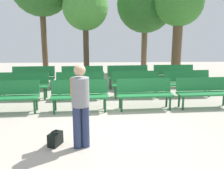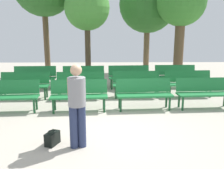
{
  "view_description": "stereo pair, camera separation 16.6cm",
  "coord_description": "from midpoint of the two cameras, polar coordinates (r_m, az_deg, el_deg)",
  "views": [
    {
      "loc": [
        -0.3,
        -5.32,
        2.29
      ],
      "look_at": [
        0.0,
        2.44,
        0.55
      ],
      "focal_mm": 40.11,
      "sensor_mm": 36.0,
      "label": 1
    },
    {
      "loc": [
        -0.14,
        -5.33,
        2.29
      ],
      "look_at": [
        0.0,
        2.44,
        0.55
      ],
      "focal_mm": 40.11,
      "sensor_mm": 36.0,
      "label": 2
    }
  ],
  "objects": [
    {
      "name": "tree_3",
      "position": [
        11.25,
        -5.29,
        16.87
      ],
      "size": [
        1.95,
        1.95,
        4.15
      ],
      "color": "#4C3A28",
      "rests_on": "ground_plane"
    },
    {
      "name": "bench_r0_c3",
      "position": [
        7.83,
        20.78,
        -1.39
      ],
      "size": [
        1.62,
        0.57,
        0.87
      ],
      "rotation": [
        0.0,
        0.0,
        0.06
      ],
      "color": "#1E7238",
      "rests_on": "ground_plane"
    },
    {
      "name": "bench_r0_c0",
      "position": [
        7.52,
        -21.72,
        -2.02
      ],
      "size": [
        1.63,
        0.59,
        0.87
      ],
      "rotation": [
        0.0,
        0.0,
        0.07
      ],
      "color": "#1E7238",
      "rests_on": "ground_plane"
    },
    {
      "name": "bench_r0_c1",
      "position": [
        7.11,
        -6.86,
        -2.02
      ],
      "size": [
        1.63,
        0.58,
        0.87
      ],
      "rotation": [
        0.0,
        0.0,
        0.06
      ],
      "color": "#1E7238",
      "rests_on": "ground_plane"
    },
    {
      "name": "bench_r1_c1",
      "position": [
        8.41,
        -6.61,
        0.27
      ],
      "size": [
        1.63,
        0.58,
        0.87
      ],
      "rotation": [
        0.0,
        0.0,
        0.06
      ],
      "color": "#1E7238",
      "rests_on": "ground_plane"
    },
    {
      "name": "bench_r1_c2",
      "position": [
        8.56,
        6.07,
        0.5
      ],
      "size": [
        1.61,
        0.5,
        0.87
      ],
      "rotation": [
        0.0,
        0.0,
        0.01
      ],
      "color": "#1E7238",
      "rests_on": "ground_plane"
    },
    {
      "name": "tree_0",
      "position": [
        13.22,
        8.51,
        17.58
      ],
      "size": [
        2.85,
        2.85,
        4.91
      ],
      "color": "brown",
      "rests_on": "ground_plane"
    },
    {
      "name": "bench_r2_c2",
      "position": [
        9.83,
        4.38,
        2.11
      ],
      "size": [
        1.62,
        0.56,
        0.87
      ],
      "rotation": [
        0.0,
        0.0,
        0.05
      ],
      "color": "#1E7238",
      "rests_on": "ground_plane"
    },
    {
      "name": "bench_r2_c0",
      "position": [
        10.06,
        -16.76,
        1.85
      ],
      "size": [
        1.62,
        0.56,
        0.87
      ],
      "rotation": [
        0.0,
        0.0,
        0.05
      ],
      "color": "#1E7238",
      "rests_on": "ground_plane"
    },
    {
      "name": "bench_r1_c0",
      "position": [
        8.78,
        -18.79,
        0.2
      ],
      "size": [
        1.62,
        0.54,
        0.87
      ],
      "rotation": [
        0.0,
        0.0,
        0.04
      ],
      "color": "#1E7238",
      "rests_on": "ground_plane"
    },
    {
      "name": "bench_r2_c3",
      "position": [
        10.27,
        14.72,
        2.18
      ],
      "size": [
        1.61,
        0.51,
        0.87
      ],
      "rotation": [
        0.0,
        0.0,
        0.02
      ],
      "color": "#1E7238",
      "rests_on": "ground_plane"
    },
    {
      "name": "ground_plane",
      "position": [
        5.8,
        1.27,
        -10.63
      ],
      "size": [
        24.0,
        24.0,
        0.0
      ],
      "primitive_type": "plane",
      "color": "#B2A899"
    },
    {
      "name": "bench_r0_c2",
      "position": [
        7.28,
        7.94,
        -1.7
      ],
      "size": [
        1.63,
        0.58,
        0.87
      ],
      "rotation": [
        0.0,
        0.0,
        0.06
      ],
      "color": "#1E7238",
      "rests_on": "ground_plane"
    },
    {
      "name": "tree_1",
      "position": [
        11.9,
        15.93,
        17.31
      ],
      "size": [
        2.16,
        2.16,
        4.54
      ],
      "color": "brown",
      "rests_on": "ground_plane"
    },
    {
      "name": "bench_r2_c1",
      "position": [
        9.73,
        -6.03,
        1.97
      ],
      "size": [
        1.62,
        0.56,
        0.87
      ],
      "rotation": [
        0.0,
        0.0,
        0.05
      ],
      "color": "#1E7238",
      "rests_on": "ground_plane"
    },
    {
      "name": "handbag",
      "position": [
        5.26,
        -12.55,
        -11.87
      ],
      "size": [
        0.29,
        0.36,
        0.29
      ],
      "color": "black",
      "rests_on": "ground_plane"
    },
    {
      "name": "bench_r1_c3",
      "position": [
        9.02,
        17.51,
        0.61
      ],
      "size": [
        1.62,
        0.55,
        0.87
      ],
      "rotation": [
        0.0,
        0.0,
        0.04
      ],
      "color": "#1E7238",
      "rests_on": "ground_plane"
    },
    {
      "name": "visitor_with_backpack",
      "position": [
        4.83,
        -7.06,
        -3.72
      ],
      "size": [
        0.43,
        0.58,
        1.65
      ],
      "rotation": [
        0.0,
        0.0,
        3.4
      ],
      "color": "navy",
      "rests_on": "ground_plane"
    }
  ]
}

